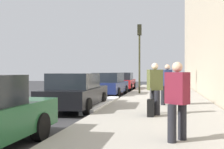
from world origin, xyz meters
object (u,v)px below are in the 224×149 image
object	(u,v)px
parked_car_navy	(109,84)
traffic_light_pole	(139,47)
parked_car_black	(76,92)
pedestrian_olive_coat	(155,87)
pedestrian_burgundy_coat	(177,99)
rolling_suitcase	(151,108)
parked_car_red	(123,81)
pedestrian_navy_coat	(167,83)

from	to	relation	value
parked_car_navy	traffic_light_pole	xyz separation A→B (m)	(0.57, -1.92, 2.45)
parked_car_black	parked_car_navy	size ratio (longest dim) A/B	0.97
pedestrian_olive_coat	pedestrian_burgundy_coat	distance (m)	3.57
parked_car_navy	rolling_suitcase	bearing A→B (deg)	-160.42
pedestrian_olive_coat	traffic_light_pole	size ratio (longest dim) A/B	0.38
pedestrian_olive_coat	parked_car_black	bearing A→B (deg)	64.97
pedestrian_olive_coat	rolling_suitcase	xyz separation A→B (m)	(-0.48, 0.11, -0.64)
parked_car_red	pedestrian_burgundy_coat	xyz separation A→B (m)	(-17.54, -3.82, 0.26)
parked_car_navy	rolling_suitcase	world-z (taller)	parked_car_navy
pedestrian_olive_coat	pedestrian_navy_coat	bearing A→B (deg)	-8.94
pedestrian_olive_coat	pedestrian_navy_coat	distance (m)	2.79
parked_car_navy	pedestrian_navy_coat	distance (m)	6.73
pedestrian_burgundy_coat	parked_car_black	bearing A→B (deg)	37.37
pedestrian_olive_coat	rolling_suitcase	world-z (taller)	pedestrian_olive_coat
pedestrian_olive_coat	traffic_light_pole	distance (m)	9.29
parked_car_black	pedestrian_olive_coat	size ratio (longest dim) A/B	2.64
parked_car_red	pedestrian_burgundy_coat	world-z (taller)	pedestrian_burgundy_coat
pedestrian_olive_coat	pedestrian_navy_coat	world-z (taller)	pedestrian_navy_coat
parked_car_navy	pedestrian_navy_coat	bearing A→B (deg)	-146.66
parked_car_navy	pedestrian_olive_coat	distance (m)	8.98
parked_car_black	pedestrian_burgundy_coat	world-z (taller)	pedestrian_burgundy_coat
parked_car_navy	pedestrian_olive_coat	world-z (taller)	pedestrian_olive_coat
pedestrian_navy_coat	parked_car_navy	bearing A→B (deg)	33.34
pedestrian_olive_coat	pedestrian_burgundy_coat	xyz separation A→B (m)	(-3.53, -0.58, -0.05)
parked_car_black	pedestrian_burgundy_coat	distance (m)	6.37
pedestrian_navy_coat	traffic_light_pole	world-z (taller)	traffic_light_pole
parked_car_navy	pedestrian_olive_coat	bearing A→B (deg)	-158.71
pedestrian_burgundy_coat	traffic_light_pole	bearing A→B (deg)	8.74
pedestrian_burgundy_coat	rolling_suitcase	world-z (taller)	pedestrian_burgundy_coat
parked_car_black	pedestrian_olive_coat	distance (m)	3.63
parked_car_navy	pedestrian_burgundy_coat	bearing A→B (deg)	-162.10
pedestrian_navy_coat	parked_car_black	bearing A→B (deg)	108.23
traffic_light_pole	rolling_suitcase	xyz separation A→B (m)	(-9.41, -1.22, -2.78)
traffic_light_pole	rolling_suitcase	distance (m)	9.89
parked_car_black	rolling_suitcase	distance (m)	3.76
parked_car_navy	traffic_light_pole	distance (m)	3.17
pedestrian_olive_coat	rolling_suitcase	distance (m)	0.81
traffic_light_pole	pedestrian_olive_coat	bearing A→B (deg)	-171.51
parked_car_navy	parked_car_red	distance (m)	5.65
parked_car_navy	rolling_suitcase	size ratio (longest dim) A/B	5.18
parked_car_red	rolling_suitcase	world-z (taller)	parked_car_red
parked_car_black	parked_car_navy	distance (m)	6.83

